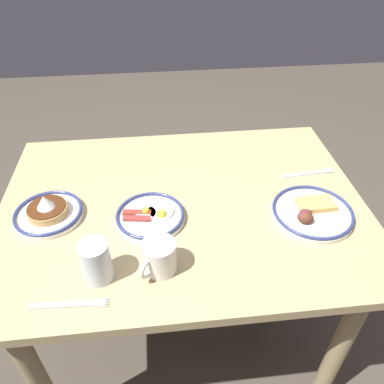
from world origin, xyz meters
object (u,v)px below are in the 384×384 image
(plate_center_pancakes, at_px, (312,212))
(coffee_mug, at_px, (159,257))
(plate_far_companion, at_px, (151,216))
(fork_far, at_px, (309,173))
(plate_near_main, at_px, (48,212))
(fork_near, at_px, (70,305))
(drinking_glass, at_px, (96,263))

(plate_center_pancakes, bearing_deg, coffee_mug, 18.24)
(plate_far_companion, distance_m, fork_far, 0.57)
(plate_near_main, xyz_separation_m, fork_near, (-0.10, 0.32, -0.02))
(plate_near_main, xyz_separation_m, plate_far_companion, (-0.30, 0.04, -0.01))
(plate_center_pancakes, distance_m, coffee_mug, 0.49)
(drinking_glass, height_order, fork_far, drinking_glass)
(drinking_glass, height_order, fork_near, drinking_glass)
(plate_near_main, relative_size, drinking_glass, 1.76)
(coffee_mug, xyz_separation_m, drinking_glass, (0.15, 0.01, 0.01))
(plate_far_companion, distance_m, fork_near, 0.34)
(fork_near, bearing_deg, plate_far_companion, -125.50)
(drinking_glass, relative_size, fork_near, 0.62)
(plate_center_pancakes, xyz_separation_m, fork_far, (-0.07, -0.20, -0.01))
(plate_far_companion, height_order, drinking_glass, drinking_glass)
(plate_near_main, height_order, fork_near, plate_near_main)
(fork_near, bearing_deg, drinking_glass, -128.85)
(plate_far_companion, relative_size, drinking_glass, 1.78)
(plate_center_pancakes, bearing_deg, drinking_glass, 14.59)
(plate_far_companion, bearing_deg, plate_near_main, -7.96)
(plate_near_main, height_order, plate_center_pancakes, plate_near_main)
(plate_near_main, distance_m, plate_center_pancakes, 0.79)
(plate_far_companion, relative_size, fork_near, 1.11)
(coffee_mug, bearing_deg, fork_far, -145.95)
(plate_center_pancakes, height_order, coffee_mug, coffee_mug)
(plate_center_pancakes, bearing_deg, plate_far_companion, -4.60)
(drinking_glass, distance_m, fork_far, 0.77)
(plate_far_companion, relative_size, fork_far, 1.12)
(plate_far_companion, bearing_deg, plate_center_pancakes, 175.40)
(plate_center_pancakes, relative_size, drinking_glass, 2.10)
(plate_far_companion, xyz_separation_m, coffee_mug, (-0.02, 0.19, 0.03))
(drinking_glass, relative_size, fork_far, 0.63)
(plate_center_pancakes, height_order, fork_far, plate_center_pancakes)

